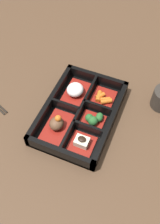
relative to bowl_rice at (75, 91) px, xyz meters
The scene contains 8 objects.
ground_plane 0.09m from the bowl_rice, 146.61° to the right, with size 3.00×3.00×0.00m, color #4C3523.
bento_base 0.09m from the bowl_rice, 146.61° to the right, with size 0.31×0.22×0.01m.
bento_rim 0.09m from the bowl_rice, 145.91° to the right, with size 0.31×0.22×0.05m.
bowl_stew 0.14m from the bowl_rice, behind, with size 0.12×0.07×0.05m.
bowl_rice is the anchor object (origin of this frame).
bowl_tofu 0.19m from the bowl_rice, 151.00° to the right, with size 0.07×0.07×0.04m.
bowl_greens 0.12m from the bowl_rice, 128.86° to the right, with size 0.06×0.07×0.04m.
bowl_carrots 0.09m from the bowl_rice, 81.61° to the right, with size 0.09×0.07×0.02m.
Camera 1 is at (-0.43, -0.18, 0.69)m, focal length 42.00 mm.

